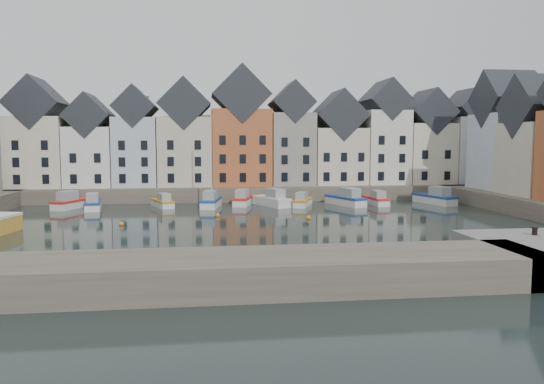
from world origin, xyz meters
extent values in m
plane|color=black|center=(0.00, 0.00, 0.00)|extent=(260.00, 260.00, 0.00)
cube|color=#4F493D|center=(0.00, 30.00, 1.00)|extent=(90.00, 16.00, 2.00)
cube|color=#4F493D|center=(-10.00, -22.00, 1.00)|extent=(50.00, 6.00, 2.00)
ellipsoid|color=#28341A|center=(0.00, 56.00, -18.00)|extent=(153.60, 70.40, 64.00)
sphere|color=black|center=(-13.94, 50.93, 8.70)|extent=(5.77, 5.77, 5.77)
sphere|color=black|center=(24.86, 60.75, 8.12)|extent=(5.27, 5.27, 5.27)
sphere|color=black|center=(31.82, 54.20, 7.88)|extent=(5.07, 5.07, 5.07)
sphere|color=black|center=(14.28, 55.19, 7.82)|extent=(5.01, 5.01, 5.01)
sphere|color=black|center=(-37.67, 56.61, 6.57)|extent=(3.94, 3.94, 3.94)
sphere|color=black|center=(28.33, 60.25, 8.05)|extent=(5.21, 5.21, 5.21)
sphere|color=black|center=(1.99, 58.64, 8.32)|extent=(5.45, 5.45, 5.45)
sphere|color=black|center=(37.80, 48.31, 7.21)|extent=(4.49, 4.49, 4.49)
cube|color=beige|center=(-29.17, 28.00, 7.04)|extent=(7.67, 8.00, 10.07)
cube|color=#202428|center=(-29.17, 28.00, 13.97)|extent=(7.67, 8.16, 7.67)
cube|color=silver|center=(-21.90, 28.00, 6.30)|extent=(6.56, 8.00, 8.61)
cube|color=#202428|center=(-21.90, 28.00, 12.23)|extent=(6.56, 8.16, 6.56)
cube|color=silver|center=(-15.37, 28.00, 7.01)|extent=(6.20, 8.00, 10.02)
cube|color=#202428|center=(-15.37, 28.00, 13.55)|extent=(6.20, 8.16, 6.20)
cube|color=beige|center=(-8.27, 28.00, 7.04)|extent=(7.70, 8.00, 10.08)
cube|color=#202428|center=(-8.27, 28.00, 13.98)|extent=(7.70, 8.16, 7.70)
cube|color=#AF5A32|center=(0.07, 28.00, 7.64)|extent=(8.69, 8.00, 11.28)
cube|color=#202428|center=(0.07, 28.00, 15.43)|extent=(8.69, 8.16, 8.69)
cube|color=gray|center=(7.78, 28.00, 7.39)|extent=(6.43, 8.00, 10.78)
cube|color=#202428|center=(7.78, 28.00, 14.37)|extent=(6.43, 8.16, 6.43)
cube|color=beige|center=(15.08, 28.00, 6.28)|extent=(7.88, 8.00, 8.56)
cube|color=#202428|center=(15.08, 28.00, 12.51)|extent=(7.88, 8.16, 7.88)
cube|color=silver|center=(22.42, 28.00, 7.64)|extent=(6.50, 8.00, 11.27)
cube|color=#202428|center=(22.42, 28.00, 14.88)|extent=(6.50, 8.16, 6.50)
cube|color=beige|center=(29.43, 28.00, 6.66)|extent=(7.23, 8.00, 9.32)
cube|color=#202428|center=(29.43, 28.00, 13.11)|extent=(7.23, 8.16, 7.23)
cube|color=silver|center=(36.28, 28.00, 7.16)|extent=(6.18, 8.00, 10.32)
cube|color=#202428|center=(36.28, 28.00, 13.85)|extent=(6.18, 8.16, 6.18)
cube|color=silver|center=(36.00, 16.26, 7.19)|extent=(7.47, 8.00, 10.38)
cube|color=#202428|center=(36.00, 16.26, 14.36)|extent=(7.62, 8.00, 8.00)
cube|color=beige|center=(36.00, 8.26, 6.44)|extent=(8.14, 8.00, 8.89)
sphere|color=orange|center=(-4.00, 8.00, 0.15)|extent=(0.50, 0.50, 0.50)
sphere|color=orange|center=(6.00, 5.00, 0.15)|extent=(0.50, 0.50, 0.50)
sphere|color=orange|center=(-14.00, 3.00, 0.15)|extent=(0.50, 0.50, 0.50)
cube|color=silver|center=(-22.41, 18.20, 0.38)|extent=(4.34, 6.67, 1.18)
cube|color=red|center=(-22.41, 18.20, 1.02)|extent=(4.49, 6.83, 0.27)
cube|color=gray|center=(-22.79, 17.31, 1.66)|extent=(2.40, 2.96, 1.29)
cube|color=silver|center=(-19.57, 16.74, 0.35)|extent=(2.69, 6.22, 1.10)
cube|color=navy|center=(-19.57, 16.74, 0.95)|extent=(2.81, 6.35, 0.25)
cube|color=gray|center=(-19.44, 15.85, 1.55)|extent=(1.75, 2.59, 1.20)
cube|color=silver|center=(-10.99, 17.93, 0.31)|extent=(3.43, 5.53, 0.97)
cube|color=orange|center=(-10.99, 17.93, 0.84)|extent=(3.55, 5.66, 0.22)
cube|color=gray|center=(-10.70, 17.19, 1.37)|extent=(1.93, 2.43, 1.06)
cube|color=silver|center=(-4.62, 17.08, 0.37)|extent=(2.98, 6.56, 1.16)
cube|color=navy|center=(-4.62, 17.08, 1.00)|extent=(3.11, 6.70, 0.26)
cube|color=gray|center=(-4.79, 16.15, 1.63)|extent=(1.90, 2.75, 1.26)
cylinder|color=silver|center=(-4.51, 17.71, 6.32)|extent=(0.15, 0.15, 11.59)
cube|color=silver|center=(-0.24, 19.21, 0.36)|extent=(3.33, 6.37, 1.12)
cube|color=red|center=(-0.24, 19.21, 0.97)|extent=(3.46, 6.52, 0.25)
cube|color=gray|center=(-0.47, 18.32, 1.58)|extent=(2.00, 2.72, 1.22)
cube|color=silver|center=(3.37, 17.45, 0.39)|extent=(4.62, 6.90, 1.22)
cube|color=silver|center=(3.37, 17.45, 1.06)|extent=(4.78, 7.07, 0.28)
cube|color=gray|center=(3.79, 16.54, 1.73)|extent=(2.54, 3.08, 1.34)
cube|color=silver|center=(7.53, 16.72, 0.31)|extent=(3.48, 5.59, 0.99)
cube|color=orange|center=(7.53, 16.72, 0.85)|extent=(3.61, 5.72, 0.22)
cube|color=gray|center=(7.23, 15.97, 1.39)|extent=(1.96, 2.46, 1.08)
cube|color=silver|center=(13.42, 16.87, 0.39)|extent=(4.39, 7.00, 1.23)
cube|color=navy|center=(13.42, 16.87, 1.07)|extent=(4.54, 7.17, 0.28)
cube|color=gray|center=(13.80, 15.94, 1.74)|extent=(2.46, 3.09, 1.35)
cube|color=silver|center=(17.72, 17.07, 0.33)|extent=(2.21, 5.71, 1.02)
cube|color=red|center=(17.72, 17.07, 0.88)|extent=(2.31, 5.83, 0.23)
cube|color=gray|center=(17.80, 16.24, 1.44)|extent=(1.51, 2.35, 1.12)
cube|color=silver|center=(26.08, 16.87, 0.40)|extent=(3.90, 7.20, 1.26)
cube|color=navy|center=(26.08, 16.87, 1.09)|extent=(4.04, 7.36, 0.29)
cube|color=gray|center=(26.36, 15.88, 1.78)|extent=(2.31, 3.10, 1.38)
cylinder|color=black|center=(17.91, -17.79, 2.25)|extent=(0.36, 0.36, 0.50)
cylinder|color=black|center=(17.91, -17.79, 2.52)|extent=(0.48, 0.48, 0.08)
camera|label=1|loc=(-5.48, -52.47, 8.74)|focal=35.00mm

